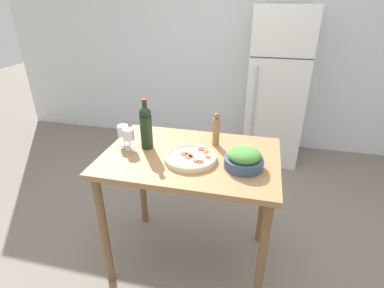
{
  "coord_description": "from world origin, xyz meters",
  "views": [
    {
      "loc": [
        0.42,
        -1.7,
        1.88
      ],
      "look_at": [
        0.0,
        0.04,
        1.0
      ],
      "focal_mm": 28.0,
      "sensor_mm": 36.0,
      "label": 1
    }
  ],
  "objects_px": {
    "homemade_pizza": "(190,157)",
    "wine_glass_near": "(129,135)",
    "wine_bottle": "(146,126)",
    "wine_glass_far": "(123,131)",
    "salad_bowl": "(244,159)",
    "refrigerator": "(276,88)",
    "pepper_mill": "(216,130)"
  },
  "relations": [
    {
      "from": "homemade_pizza",
      "to": "wine_glass_near",
      "type": "bearing_deg",
      "value": 172.35
    },
    {
      "from": "wine_bottle",
      "to": "wine_glass_far",
      "type": "bearing_deg",
      "value": 178.15
    },
    {
      "from": "wine_glass_far",
      "to": "homemade_pizza",
      "type": "distance_m",
      "value": 0.53
    },
    {
      "from": "wine_glass_far",
      "to": "salad_bowl",
      "type": "bearing_deg",
      "value": -8.27
    },
    {
      "from": "wine_bottle",
      "to": "wine_glass_near",
      "type": "relative_size",
      "value": 2.41
    },
    {
      "from": "refrigerator",
      "to": "homemade_pizza",
      "type": "relative_size",
      "value": 5.34
    },
    {
      "from": "pepper_mill",
      "to": "wine_glass_near",
      "type": "bearing_deg",
      "value": -161.23
    },
    {
      "from": "refrigerator",
      "to": "wine_glass_near",
      "type": "xyz_separation_m",
      "value": [
        -1.01,
        -1.93,
        0.13
      ]
    },
    {
      "from": "refrigerator",
      "to": "wine_glass_near",
      "type": "relative_size",
      "value": 12.49
    },
    {
      "from": "wine_glass_near",
      "to": "wine_glass_far",
      "type": "height_order",
      "value": "same"
    },
    {
      "from": "refrigerator",
      "to": "wine_bottle",
      "type": "xyz_separation_m",
      "value": [
        -0.89,
        -1.89,
        0.19
      ]
    },
    {
      "from": "wine_glass_far",
      "to": "pepper_mill",
      "type": "bearing_deg",
      "value": 12.77
    },
    {
      "from": "wine_glass_near",
      "to": "pepper_mill",
      "type": "height_order",
      "value": "pepper_mill"
    },
    {
      "from": "wine_bottle",
      "to": "homemade_pizza",
      "type": "distance_m",
      "value": 0.38
    },
    {
      "from": "wine_bottle",
      "to": "wine_glass_far",
      "type": "xyz_separation_m",
      "value": [
        -0.18,
        0.01,
        -0.05
      ]
    },
    {
      "from": "wine_bottle",
      "to": "pepper_mill",
      "type": "xyz_separation_m",
      "value": [
        0.45,
        0.15,
        -0.04
      ]
    },
    {
      "from": "wine_glass_near",
      "to": "pepper_mill",
      "type": "bearing_deg",
      "value": 18.77
    },
    {
      "from": "wine_glass_near",
      "to": "homemade_pizza",
      "type": "height_order",
      "value": "wine_glass_near"
    },
    {
      "from": "wine_glass_far",
      "to": "wine_bottle",
      "type": "bearing_deg",
      "value": -1.85
    },
    {
      "from": "wine_bottle",
      "to": "salad_bowl",
      "type": "bearing_deg",
      "value": -9.94
    },
    {
      "from": "wine_glass_near",
      "to": "homemade_pizza",
      "type": "relative_size",
      "value": 0.43
    },
    {
      "from": "pepper_mill",
      "to": "refrigerator",
      "type": "bearing_deg",
      "value": 75.79
    },
    {
      "from": "wine_bottle",
      "to": "pepper_mill",
      "type": "distance_m",
      "value": 0.48
    },
    {
      "from": "wine_glass_near",
      "to": "salad_bowl",
      "type": "height_order",
      "value": "wine_glass_near"
    },
    {
      "from": "refrigerator",
      "to": "homemade_pizza",
      "type": "bearing_deg",
      "value": -105.76
    },
    {
      "from": "wine_bottle",
      "to": "salad_bowl",
      "type": "xyz_separation_m",
      "value": [
        0.67,
        -0.12,
        -0.1
      ]
    },
    {
      "from": "homemade_pizza",
      "to": "pepper_mill",
      "type": "bearing_deg",
      "value": 64.25
    },
    {
      "from": "pepper_mill",
      "to": "homemade_pizza",
      "type": "height_order",
      "value": "pepper_mill"
    },
    {
      "from": "refrigerator",
      "to": "pepper_mill",
      "type": "height_order",
      "value": "refrigerator"
    },
    {
      "from": "refrigerator",
      "to": "homemade_pizza",
      "type": "height_order",
      "value": "refrigerator"
    },
    {
      "from": "wine_bottle",
      "to": "salad_bowl",
      "type": "height_order",
      "value": "wine_bottle"
    },
    {
      "from": "wine_glass_near",
      "to": "salad_bowl",
      "type": "relative_size",
      "value": 0.6
    }
  ]
}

